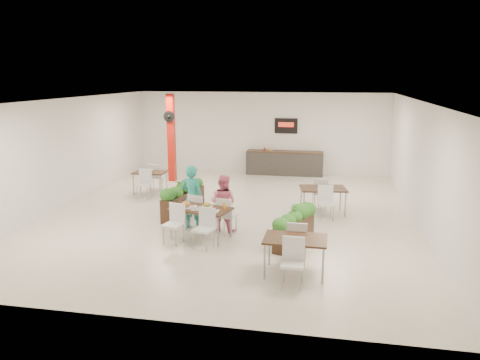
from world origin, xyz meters
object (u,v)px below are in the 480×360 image
at_px(diner_woman, 223,203).
at_px(red_column, 171,137).
at_px(side_table_a, 150,176).
at_px(main_table, 200,213).
at_px(side_table_c, 295,244).
at_px(planter_left, 183,197).
at_px(diner_man, 192,197).
at_px(service_counter, 285,162).
at_px(planter_right, 294,223).
at_px(side_table_b, 323,192).

bearing_deg(diner_woman, red_column, -44.92).
bearing_deg(side_table_a, main_table, -55.84).
relative_size(red_column, side_table_c, 1.97).
height_order(diner_woman, planter_left, diner_woman).
relative_size(red_column, diner_woman, 2.22).
bearing_deg(diner_man, red_column, -51.81).
distance_m(service_counter, side_table_c, 9.49).
bearing_deg(red_column, main_table, -65.20).
height_order(diner_man, side_table_c, diner_man).
relative_size(red_column, side_table_a, 1.96).
distance_m(planter_right, side_table_a, 6.32).
height_order(diner_woman, side_table_a, diner_woman).
height_order(diner_man, planter_left, diner_man).
xyz_separation_m(main_table, diner_man, (-0.39, 0.65, 0.19)).
xyz_separation_m(main_table, planter_right, (2.25, 0.04, -0.15)).
xyz_separation_m(diner_woman, planter_right, (1.84, -0.61, -0.23)).
height_order(diner_man, side_table_a, diner_man).
distance_m(diner_woman, side_table_a, 4.53).
xyz_separation_m(diner_woman, planter_left, (-1.39, 1.10, -0.20)).
height_order(red_column, side_table_c, red_column).
relative_size(diner_man, diner_woman, 1.15).
xyz_separation_m(red_column, planter_right, (4.96, -5.84, -1.16)).
bearing_deg(diner_woman, planter_right, 175.85).
xyz_separation_m(service_counter, planter_right, (0.97, -7.70, -0.00)).
relative_size(planter_right, side_table_c, 1.07).
relative_size(side_table_a, side_table_b, 0.98).
relative_size(red_column, service_counter, 1.07).
distance_m(diner_man, planter_left, 1.29).
bearing_deg(red_column, side_table_a, -92.13).
bearing_deg(side_table_b, planter_right, -112.72).
height_order(red_column, service_counter, red_column).
relative_size(planter_left, side_table_c, 1.26).
distance_m(side_table_b, side_table_c, 4.35).
relative_size(planter_right, side_table_a, 1.06).
distance_m(planter_left, side_table_c, 4.81).
distance_m(diner_man, side_table_a, 4.01).
bearing_deg(planter_right, side_table_b, 76.94).
height_order(planter_left, side_table_b, planter_left).
bearing_deg(diner_woman, main_table, 72.01).
distance_m(red_column, side_table_a, 2.27).
height_order(red_column, planter_right, red_column).
bearing_deg(red_column, side_table_b, -30.13).
bearing_deg(planter_left, side_table_b, 13.11).
height_order(red_column, side_table_b, red_column).
relative_size(diner_man, planter_right, 0.96).
relative_size(red_column, side_table_b, 1.92).
height_order(service_counter, side_table_c, service_counter).
relative_size(service_counter, main_table, 1.60).
bearing_deg(service_counter, side_table_c, -83.31).
bearing_deg(service_counter, main_table, -99.39).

